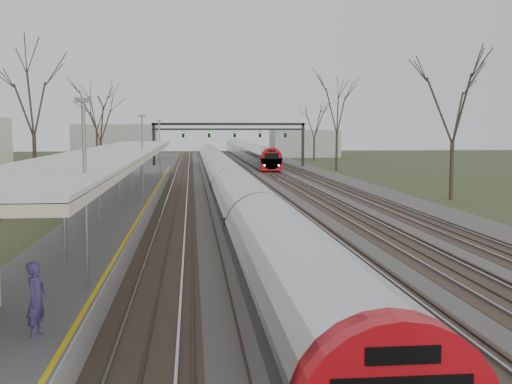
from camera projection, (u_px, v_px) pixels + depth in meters
track_bed at (249, 186)px, 58.53m from camera, size 24.00×160.00×0.22m
platform at (126, 205)px, 40.23m from camera, size 3.50×69.00×1.00m
canopy at (116, 153)px, 35.43m from camera, size 4.10×50.00×3.11m
signal_gantry at (229, 131)px, 87.75m from camera, size 21.00×0.59×6.08m
tree_west_far at (33, 93)px, 49.10m from camera, size 5.50×5.50×11.33m
tree_east_far at (454, 101)px, 46.32m from camera, size 5.00×5.00×10.30m
train_near at (222, 176)px, 52.00m from camera, size 2.62×90.21×3.05m
train_far at (245, 150)px, 112.69m from camera, size 2.62×75.21×3.05m
passenger at (37, 299)px, 13.09m from camera, size 0.49×0.64×1.57m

